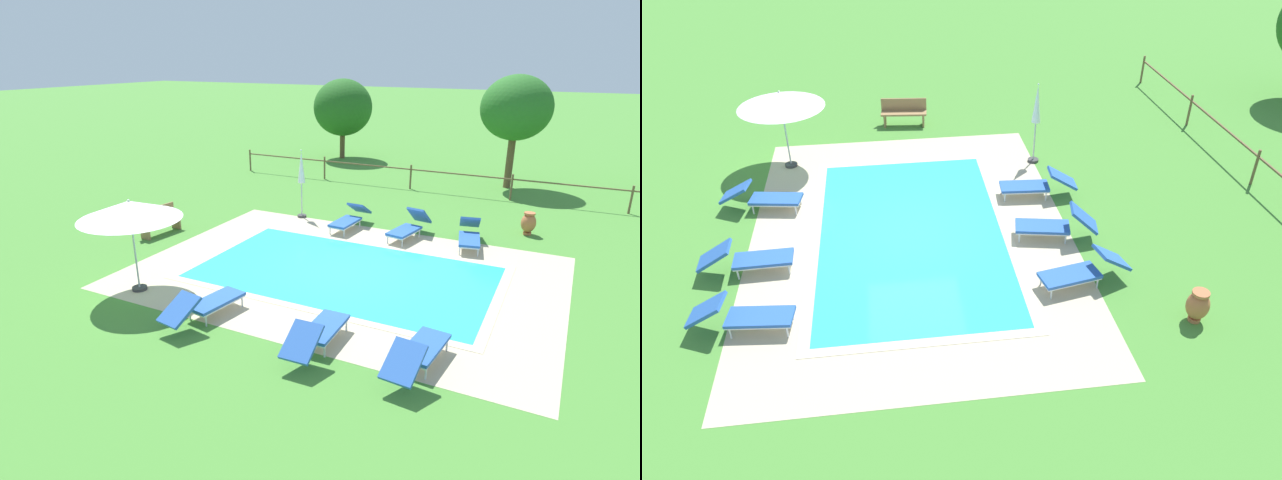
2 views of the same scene
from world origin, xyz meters
TOP-DOWN VIEW (x-y plane):
  - ground_plane at (0.00, 0.00)m, footprint 160.00×160.00m
  - pool_deck_paving at (0.00, 0.00)m, footprint 10.93×7.76m
  - swimming_pool_water at (0.00, 0.00)m, footprint 7.60×4.43m
  - pool_coping_rim at (0.00, 0.00)m, footprint 8.08×4.91m
  - sun_lounger_north_near_steps at (-1.38, 3.44)m, footprint 0.74×2.08m
  - sun_lounger_north_mid at (-1.67, -3.68)m, footprint 0.91×2.12m
  - sun_lounger_north_far at (2.53, 3.55)m, footprint 0.99×2.10m
  - sun_lounger_north_end at (1.07, -3.67)m, footprint 0.66×2.06m
  - sun_lounger_south_near_corner at (0.66, 3.42)m, footprint 0.96×2.04m
  - sun_lounger_south_mid at (3.04, -3.47)m, footprint 0.80×2.09m
  - patio_umbrella_open_foreground at (-4.09, -3.26)m, footprint 2.41×2.41m
  - patio_umbrella_closed_row_west at (-3.42, 3.88)m, footprint 0.32×0.32m
  - wooden_bench_lawn_side at (-6.67, 0.23)m, footprint 0.59×1.54m
  - terracotta_urn_near_fence at (3.99, 5.49)m, footprint 0.46×0.46m
  - perimeter_fence at (0.85, 9.61)m, footprint 20.74×0.08m
  - tree_west_mid at (-6.79, 14.76)m, footprint 3.20×3.20m
  - tree_centre at (2.48, 11.77)m, footprint 2.92×2.92m

SIDE VIEW (x-z plane):
  - ground_plane at x=0.00m, z-range 0.00..0.00m
  - pool_deck_paving at x=0.00m, z-range 0.00..0.01m
  - swimming_pool_water at x=0.00m, z-range 0.00..0.01m
  - pool_coping_rim at x=0.00m, z-range 0.01..0.01m
  - sun_lounger_north_mid at x=-1.67m, z-range -0.02..0.74m
  - sun_lounger_north_end at x=1.07m, z-range -0.02..0.74m
  - sun_lounger_north_near_steps at x=-1.38m, z-range -0.02..0.75m
  - sun_lounger_south_mid at x=3.04m, z-range -0.02..0.75m
  - sun_lounger_north_far at x=2.53m, z-range -0.03..0.77m
  - sun_lounger_south_near_corner at x=0.66m, z-range -0.07..0.82m
  - terracotta_urn_near_fence at x=3.99m, z-range 0.03..0.76m
  - wooden_bench_lawn_side at x=-6.67m, z-range 0.03..0.90m
  - perimeter_fence at x=0.85m, z-range 0.18..1.23m
  - patio_umbrella_closed_row_west at x=-3.42m, z-range 0.40..2.82m
  - patio_umbrella_open_foreground at x=-4.09m, z-range 0.89..3.20m
  - tree_west_mid at x=-6.79m, z-range 0.61..4.90m
  - tree_centre at x=2.48m, z-range 1.00..5.75m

